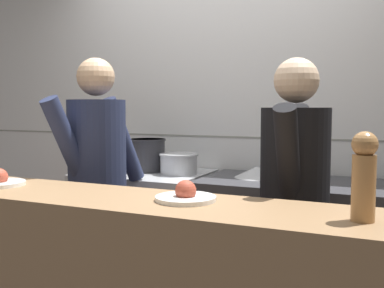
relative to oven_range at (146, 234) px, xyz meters
name	(u,v)px	position (x,y,z in m)	size (l,w,h in m)	color
wall_back_tiled	(224,116)	(0.45, 0.40, 0.85)	(8.00, 0.06, 2.60)	white
oven_range	(146,234)	(0.00, 0.00, 0.00)	(0.86, 0.71, 0.91)	maroon
prep_counter	(301,254)	(1.11, 0.00, 0.00)	(1.26, 0.65, 0.91)	#38383D
stock_pot	(114,157)	(-0.26, -0.02, 0.55)	(0.27, 0.27, 0.19)	beige
sauce_pot	(147,154)	(-0.01, 0.04, 0.58)	(0.27, 0.27, 0.23)	#2D2D33
braising_pot	(179,163)	(0.26, 0.01, 0.53)	(0.27, 0.27, 0.14)	#B7BABF
mixing_bowl_steel	(257,172)	(0.81, 0.05, 0.49)	(0.29, 0.29, 0.07)	#B7BABF
chefs_knife	(293,184)	(1.08, -0.14, 0.47)	(0.34, 0.07, 0.02)	#B7BABF
plated_dish_appetiser	(186,196)	(0.86, -1.18, 0.57)	(0.24, 0.24, 0.09)	white
pepper_mill	(364,174)	(1.52, -1.23, 0.70)	(0.08, 0.08, 0.29)	#AD7A47
chef_head_cook	(98,184)	(0.04, -0.62, 0.47)	(0.41, 0.72, 1.65)	black
chef_sous	(294,208)	(1.19, -0.65, 0.44)	(0.34, 0.70, 1.60)	black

